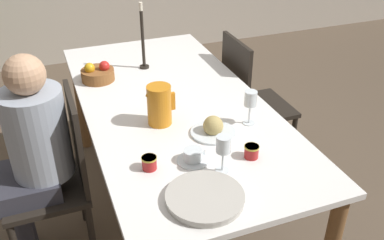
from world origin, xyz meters
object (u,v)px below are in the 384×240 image
at_px(red_pitcher, 159,105).
at_px(serving_tray, 205,198).
at_px(wine_glass_juice, 224,146).
at_px(bread_plate, 213,128).
at_px(teacup_near_person, 193,156).
at_px(candlestick_tall, 143,42).
at_px(chair_opposite, 250,101).
at_px(chair_person_side, 59,176).
at_px(fruit_bowl, 98,74).
at_px(person_seated, 33,147).
at_px(jam_jar_amber, 251,151).
at_px(jam_jar_red, 149,162).
at_px(wine_glass_water, 250,100).

bearing_deg(red_pitcher, serving_tray, -90.90).
relative_size(wine_glass_juice, bread_plate, 0.79).
distance_m(teacup_near_person, candlestick_tall, 1.06).
height_order(chair_opposite, bread_plate, chair_opposite).
bearing_deg(bread_plate, teacup_near_person, -134.18).
distance_m(teacup_near_person, bread_plate, 0.24).
distance_m(bread_plate, candlestick_tall, 0.89).
xyz_separation_m(chair_person_side, serving_tray, (0.52, -0.73, 0.29)).
distance_m(red_pitcher, fruit_bowl, 0.64).
relative_size(wine_glass_juice, teacup_near_person, 1.22).
height_order(chair_person_side, person_seated, person_seated).
height_order(jam_jar_amber, jam_jar_red, same).
bearing_deg(teacup_near_person, jam_jar_amber, -14.37).
height_order(chair_opposite, red_pitcher, red_pitcher).
height_order(chair_opposite, jam_jar_red, chair_opposite).
bearing_deg(red_pitcher, wine_glass_water, -21.36).
bearing_deg(person_seated, red_pitcher, -101.70).
bearing_deg(fruit_bowl, teacup_near_person, -76.05).
bearing_deg(person_seated, chair_person_side, -98.14).
relative_size(chair_opposite, bread_plate, 4.37).
distance_m(chair_opposite, person_seated, 1.47).
relative_size(chair_person_side, chair_opposite, 1.00).
bearing_deg(jam_jar_amber, serving_tray, -147.29).
relative_size(wine_glass_juice, fruit_bowl, 0.88).
relative_size(wine_glass_water, wine_glass_juice, 1.03).
relative_size(chair_opposite, wine_glass_water, 5.33).
height_order(wine_glass_water, bread_plate, wine_glass_water).
xyz_separation_m(red_pitcher, wine_glass_water, (0.41, -0.16, 0.03)).
bearing_deg(jam_jar_amber, jam_jar_red, 169.86).
distance_m(red_pitcher, serving_tray, 0.62).
bearing_deg(chair_opposite, jam_jar_amber, -28.13).
distance_m(wine_glass_water, jam_jar_red, 0.60).
bearing_deg(bread_plate, serving_tray, -116.92).
bearing_deg(person_seated, bread_plate, -110.73).
bearing_deg(wine_glass_water, wine_glass_juice, -132.17).
bearing_deg(chair_person_side, jam_jar_amber, -123.41).
bearing_deg(jam_jar_red, chair_opposite, 42.10).
xyz_separation_m(wine_glass_juice, jam_jar_red, (-0.29, 0.13, -0.09)).
height_order(chair_opposite, serving_tray, chair_opposite).
relative_size(teacup_near_person, jam_jar_red, 2.13).
bearing_deg(jam_jar_red, bread_plate, 23.76).
distance_m(bread_plate, fruit_bowl, 0.89).
bearing_deg(wine_glass_juice, fruit_bowl, 107.26).
bearing_deg(wine_glass_juice, red_pitcher, 105.97).
xyz_separation_m(jam_jar_red, candlestick_tall, (0.26, 1.03, 0.14)).
xyz_separation_m(wine_glass_water, bread_plate, (-0.21, -0.02, -0.10)).
distance_m(wine_glass_water, jam_jar_amber, 0.31).
distance_m(jam_jar_red, fruit_bowl, 0.96).
bearing_deg(jam_jar_red, wine_glass_juice, -23.65).
xyz_separation_m(wine_glass_juice, teacup_near_person, (-0.09, 0.11, -0.10)).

